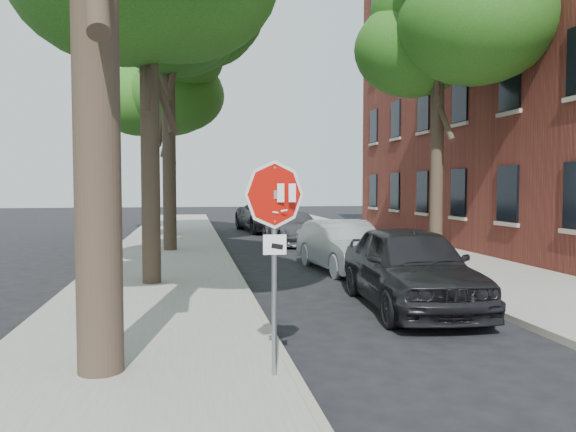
{
  "coord_description": "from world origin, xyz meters",
  "views": [
    {
      "loc": [
        -1.7,
        -6.65,
        2.42
      ],
      "look_at": [
        -0.5,
        0.18,
        2.05
      ],
      "focal_mm": 35.0,
      "sensor_mm": 36.0,
      "label": 1
    }
  ],
  "objects_px": {
    "tree_far": "(167,86)",
    "tree_mid_b": "(167,30)",
    "stop_sign": "(274,226)",
    "tree_right": "(436,33)",
    "car_b": "(343,246)",
    "car_a": "(410,267)",
    "car_d": "(270,216)",
    "car_c": "(293,227)"
  },
  "relations": [
    {
      "from": "tree_far",
      "to": "tree_mid_b",
      "type": "bearing_deg",
      "value": -87.56
    },
    {
      "from": "stop_sign",
      "to": "tree_right",
      "type": "distance_m",
      "value": 13.23
    },
    {
      "from": "tree_mid_b",
      "to": "tree_far",
      "type": "bearing_deg",
      "value": 92.44
    },
    {
      "from": "tree_right",
      "to": "tree_far",
      "type": "bearing_deg",
      "value": 128.34
    },
    {
      "from": "car_b",
      "to": "tree_mid_b",
      "type": "bearing_deg",
      "value": 127.5
    },
    {
      "from": "tree_mid_b",
      "to": "tree_far",
      "type": "xyz_separation_m",
      "value": [
        -0.3,
        6.99,
        -0.78
      ]
    },
    {
      "from": "stop_sign",
      "to": "tree_mid_b",
      "type": "distance_m",
      "value": 15.48
    },
    {
      "from": "car_a",
      "to": "car_d",
      "type": "relative_size",
      "value": 0.81
    },
    {
      "from": "car_d",
      "to": "stop_sign",
      "type": "bearing_deg",
      "value": -104.28
    },
    {
      "from": "tree_far",
      "to": "car_d",
      "type": "relative_size",
      "value": 1.55
    },
    {
      "from": "tree_mid_b",
      "to": "car_c",
      "type": "height_order",
      "value": "tree_mid_b"
    },
    {
      "from": "stop_sign",
      "to": "tree_right",
      "type": "height_order",
      "value": "tree_right"
    },
    {
      "from": "car_d",
      "to": "car_a",
      "type": "bearing_deg",
      "value": -95.99
    },
    {
      "from": "tree_mid_b",
      "to": "tree_right",
      "type": "bearing_deg",
      "value": -25.52
    },
    {
      "from": "car_d",
      "to": "car_b",
      "type": "bearing_deg",
      "value": -95.89
    },
    {
      "from": "tree_mid_b",
      "to": "car_d",
      "type": "relative_size",
      "value": 1.73
    },
    {
      "from": "tree_right",
      "to": "car_d",
      "type": "distance_m",
      "value": 14.6
    },
    {
      "from": "tree_far",
      "to": "car_c",
      "type": "bearing_deg",
      "value": -41.05
    },
    {
      "from": "stop_sign",
      "to": "tree_far",
      "type": "relative_size",
      "value": 0.28
    },
    {
      "from": "stop_sign",
      "to": "tree_right",
      "type": "bearing_deg",
      "value": 56.62
    },
    {
      "from": "stop_sign",
      "to": "car_c",
      "type": "bearing_deg",
      "value": 78.69
    },
    {
      "from": "car_b",
      "to": "tree_far",
      "type": "bearing_deg",
      "value": 107.8
    },
    {
      "from": "tree_far",
      "to": "car_c",
      "type": "distance_m",
      "value": 9.6
    },
    {
      "from": "car_b",
      "to": "car_c",
      "type": "bearing_deg",
      "value": 84.55
    },
    {
      "from": "stop_sign",
      "to": "car_b",
      "type": "distance_m",
      "value": 9.43
    },
    {
      "from": "tree_right",
      "to": "car_b",
      "type": "relative_size",
      "value": 2.13
    },
    {
      "from": "tree_right",
      "to": "car_b",
      "type": "xyz_separation_m",
      "value": [
        -3.38,
        -1.39,
        -6.49
      ]
    },
    {
      "from": "tree_far",
      "to": "car_a",
      "type": "xyz_separation_m",
      "value": [
        5.32,
        -17.3,
        -6.39
      ]
    },
    {
      "from": "tree_right",
      "to": "car_d",
      "type": "relative_size",
      "value": 1.55
    },
    {
      "from": "car_c",
      "to": "car_b",
      "type": "bearing_deg",
      "value": -94.31
    },
    {
      "from": "stop_sign",
      "to": "car_c",
      "type": "distance_m",
      "value": 16.88
    },
    {
      "from": "car_b",
      "to": "stop_sign",
      "type": "bearing_deg",
      "value": -116.11
    },
    {
      "from": "stop_sign",
      "to": "car_c",
      "type": "relative_size",
      "value": 0.54
    },
    {
      "from": "car_c",
      "to": "car_a",
      "type": "bearing_deg",
      "value": -94.31
    },
    {
      "from": "stop_sign",
      "to": "car_d",
      "type": "distance_m",
      "value": 23.06
    },
    {
      "from": "tree_right",
      "to": "car_b",
      "type": "distance_m",
      "value": 7.45
    },
    {
      "from": "tree_far",
      "to": "car_c",
      "type": "height_order",
      "value": "tree_far"
    },
    {
      "from": "tree_right",
      "to": "car_b",
      "type": "bearing_deg",
      "value": -157.69
    },
    {
      "from": "tree_mid_b",
      "to": "car_c",
      "type": "relative_size",
      "value": 2.15
    },
    {
      "from": "tree_right",
      "to": "car_c",
      "type": "xyz_separation_m",
      "value": [
        -3.38,
        6.37,
        -6.51
      ]
    },
    {
      "from": "car_b",
      "to": "car_c",
      "type": "xyz_separation_m",
      "value": [
        0.0,
        7.75,
        -0.02
      ]
    },
    {
      "from": "stop_sign",
      "to": "car_a",
      "type": "bearing_deg",
      "value": 49.32
    }
  ]
}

